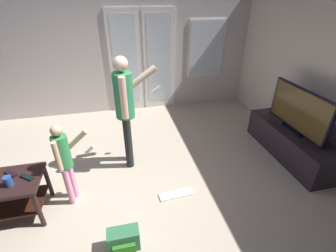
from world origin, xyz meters
TOP-DOWN VIEW (x-y plane):
  - ground_plane at (0.00, 0.00)m, footprint 6.26×5.21m
  - wall_back_with_doors at (0.11, 2.57)m, footprint 6.26×0.09m
  - tv_stand at (2.73, 0.21)m, footprint 0.47×1.61m
  - flat_screen_tv at (2.73, 0.21)m, footprint 0.08×1.15m
  - person_adult at (0.26, 0.58)m, footprint 0.66×0.44m
  - person_child at (-0.49, -0.02)m, footprint 0.44×0.29m
  - backpack at (0.08, -0.82)m, footprint 0.32×0.20m
  - loose_keyboard at (0.77, -0.24)m, footprint 0.45×0.16m
  - cup_by_laptop at (-1.04, -0.20)m, footprint 0.08×0.08m
  - tv_remote_black at (-1.09, -0.02)m, footprint 0.16×0.15m
  - dvd_remote_slim at (-0.90, -0.12)m, footprint 0.16×0.14m

SIDE VIEW (x-z plane):
  - ground_plane at x=0.00m, z-range -0.02..0.00m
  - loose_keyboard at x=0.77m, z-range 0.00..0.02m
  - backpack at x=0.08m, z-range 0.00..0.24m
  - tv_stand at x=2.73m, z-range 0.00..0.46m
  - tv_remote_black at x=-1.09m, z-range 0.52..0.54m
  - dvd_remote_slim at x=-0.90m, z-range 0.52..0.54m
  - cup_by_laptop at x=-1.04m, z-range 0.52..0.63m
  - person_child at x=-0.49m, z-range 0.11..1.18m
  - flat_screen_tv at x=2.73m, z-range 0.46..1.13m
  - person_adult at x=0.26m, z-range 0.16..1.79m
  - wall_back_with_doors at x=0.11m, z-range -0.03..2.52m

